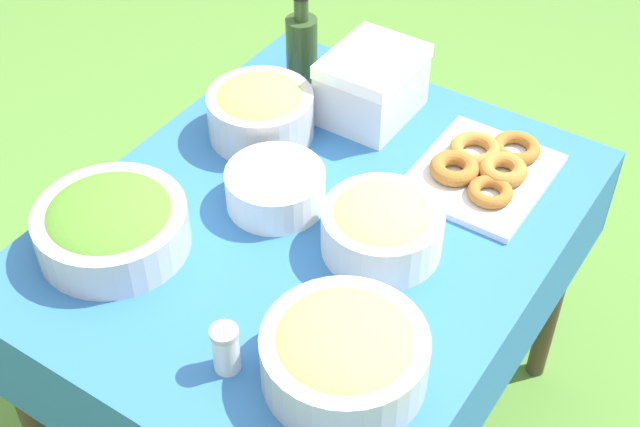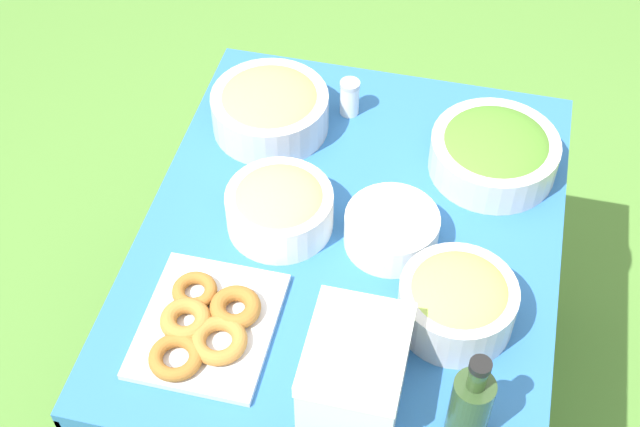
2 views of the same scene
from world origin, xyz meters
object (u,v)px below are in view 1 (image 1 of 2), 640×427
salad_bowl (111,224)px  plate_stack (274,189)px  pasta_bowl (382,226)px  fruit_bowl (261,110)px  donut_platter (484,169)px  olive_oil_bottle (302,45)px  bread_bowl (344,353)px  cooler_box (372,85)px

salad_bowl → plate_stack: 0.34m
pasta_bowl → fruit_bowl: size_ratio=1.00×
pasta_bowl → donut_platter: pasta_bowl is taller
salad_bowl → donut_platter: (-0.60, 0.52, -0.04)m
salad_bowl → pasta_bowl: pasta_bowl is taller
salad_bowl → fruit_bowl: bearing=176.4°
plate_stack → fruit_bowl: (-0.18, -0.17, 0.03)m
olive_oil_bottle → fruit_bowl: 0.25m
salad_bowl → bread_bowl: 0.56m
donut_platter → plate_stack: size_ratio=1.61×
bread_bowl → plate_stack: bearing=-129.5°
donut_platter → bread_bowl: bread_bowl is taller
plate_stack → olive_oil_bottle: bearing=-152.8°
bread_bowl → fruit_bowl: (-0.48, -0.53, 0.00)m
olive_oil_bottle → bread_bowl: 0.93m
salad_bowl → donut_platter: 0.80m
salad_bowl → donut_platter: salad_bowl is taller
pasta_bowl → bread_bowl: 0.33m
pasta_bowl → olive_oil_bottle: (-0.42, -0.47, 0.03)m
bread_bowl → fruit_bowl: size_ratio=1.20×
donut_platter → fruit_bowl: size_ratio=1.40×
olive_oil_bottle → cooler_box: size_ratio=1.01×
pasta_bowl → olive_oil_bottle: olive_oil_bottle is taller
salad_bowl → olive_oil_bottle: size_ratio=1.29×
pasta_bowl → donut_platter: bearing=166.8°
fruit_bowl → donut_platter: bearing=106.3°
plate_stack → olive_oil_bottle: size_ratio=0.89×
fruit_bowl → pasta_bowl: bearing=67.9°
donut_platter → pasta_bowl: bearing=-13.2°
bread_bowl → fruit_bowl: fruit_bowl is taller
salad_bowl → fruit_bowl: size_ratio=1.26×
plate_stack → olive_oil_bottle: (-0.43, -0.22, 0.05)m
fruit_bowl → bread_bowl: bearing=47.7°
olive_oil_bottle → salad_bowl: bearing=2.0°
olive_oil_bottle → fruit_bowl: size_ratio=0.97×
olive_oil_bottle → plate_stack: bearing=27.2°
pasta_bowl → olive_oil_bottle: size_ratio=1.03×
pasta_bowl → fruit_bowl: 0.45m
plate_stack → bread_bowl: size_ratio=0.72×
bread_bowl → pasta_bowl: bearing=-160.9°
donut_platter → olive_oil_bottle: olive_oil_bottle is taller
pasta_bowl → donut_platter: (-0.32, 0.07, -0.04)m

